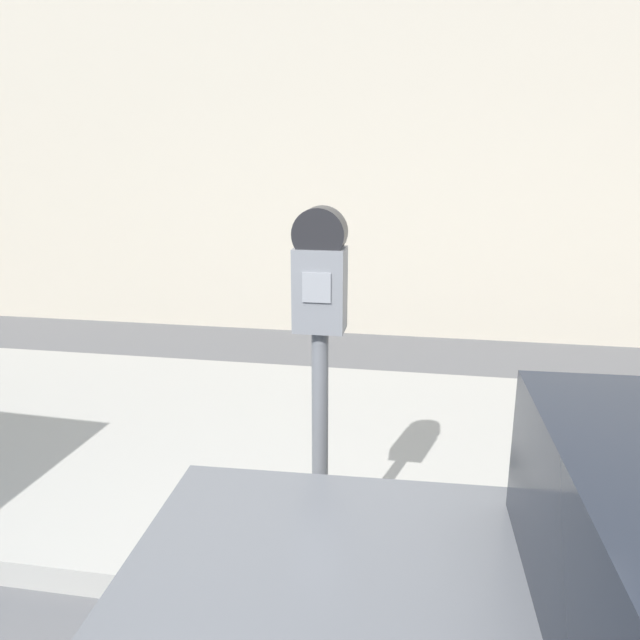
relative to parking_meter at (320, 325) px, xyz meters
name	(u,v)px	position (x,y,z in m)	size (l,w,h in m)	color
sidewalk	(369,457)	(0.10, 1.23, -1.21)	(24.00, 2.80, 0.14)	#ADAAA3
building_facade	(404,54)	(0.10, 4.25, 1.54)	(24.00, 0.30, 5.63)	beige
parking_meter	(320,325)	(0.00, 0.00, 0.00)	(0.20, 0.15, 1.61)	slate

